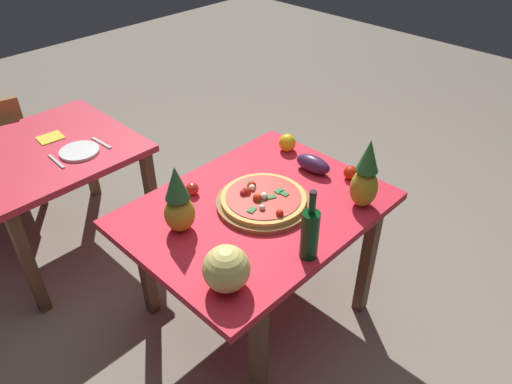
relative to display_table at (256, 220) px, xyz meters
name	(u,v)px	position (x,y,z in m)	size (l,w,h in m)	color
ground_plane	(256,308)	(0.00, 0.00, -0.65)	(10.00, 10.00, 0.00)	gray
display_table	(256,220)	(0.00, 0.00, 0.00)	(1.22, 0.93, 0.73)	brown
background_table	(51,163)	(-0.44, 1.25, -0.02)	(0.93, 0.89, 0.73)	brown
pizza_board	(263,203)	(0.03, -0.01, 0.10)	(0.46, 0.46, 0.03)	brown
pizza	(263,198)	(0.03, -0.01, 0.13)	(0.41, 0.41, 0.06)	#DBB155
wine_bottle	(310,233)	(-0.09, -0.39, 0.21)	(0.08, 0.08, 0.33)	#093814
pineapple_left	(178,202)	(-0.36, 0.13, 0.23)	(0.14, 0.14, 0.33)	#AC932A
pineapple_right	(365,177)	(0.36, -0.35, 0.25)	(0.13, 0.13, 0.36)	#AB9024
melon	(226,269)	(-0.45, -0.27, 0.18)	(0.19, 0.19, 0.19)	#DCCD6A
bell_pepper	(287,143)	(0.50, 0.24, 0.13)	(0.09, 0.09, 0.10)	yellow
eggplant	(314,164)	(0.43, 0.00, 0.13)	(0.20, 0.09, 0.09)	#411F44
tomato_at_corner	(351,172)	(0.51, -0.18, 0.12)	(0.07, 0.07, 0.07)	red
tomato_near_board	(192,189)	(-0.15, 0.30, 0.12)	(0.06, 0.06, 0.06)	red
dinner_plate	(79,151)	(-0.34, 1.06, 0.09)	(0.22, 0.22, 0.02)	white
fork_utensil	(56,161)	(-0.48, 1.06, 0.09)	(0.02, 0.18, 0.01)	silver
knife_utensil	(102,143)	(-0.20, 1.06, 0.09)	(0.02, 0.18, 0.01)	silver
napkin_folded	(50,138)	(-0.38, 1.34, 0.09)	(0.14, 0.12, 0.01)	yellow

